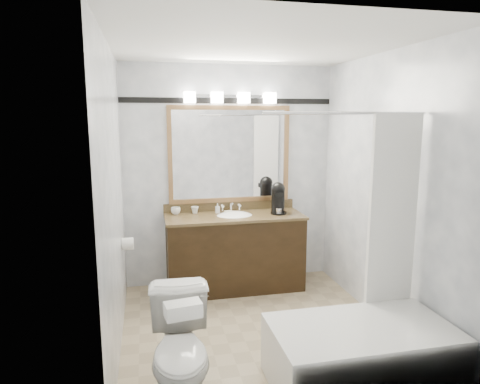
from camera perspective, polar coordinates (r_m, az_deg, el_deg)
room at (r=3.69m, az=2.46°, el=-0.54°), size 2.42×2.62×2.52m
vanity at (r=4.85m, az=-0.73°, el=-7.80°), size 1.53×0.58×0.97m
mirror at (r=4.89m, az=-1.39°, el=5.03°), size 1.40×0.04×1.10m
vanity_light_bar at (r=4.82m, az=-1.29°, el=12.49°), size 1.02×0.14×0.12m
accent_stripe at (r=4.89m, az=-1.44°, el=12.07°), size 2.40×0.01×0.06m
bathtub at (r=3.42m, az=16.04°, el=-19.15°), size 1.30×0.75×1.96m
tp_roll at (r=4.35m, az=-14.74°, el=-6.69°), size 0.11×0.12×0.12m
toilet at (r=3.06m, az=-7.83°, el=-20.42°), size 0.45×0.76×0.76m
tissue_box at (r=2.64m, az=-7.59°, el=-15.28°), size 0.23×0.15×0.09m
coffee_maker at (r=4.83m, az=5.10°, el=-0.69°), size 0.18×0.23×0.35m
cup_left at (r=4.82m, az=-8.57°, el=-2.49°), size 0.13×0.13×0.08m
cup_right at (r=4.85m, az=-6.04°, el=-2.39°), size 0.11×0.11×0.08m
soap_bottle_a at (r=4.84m, az=-3.02°, el=-2.17°), size 0.05×0.05×0.11m
soap_bar at (r=4.84m, az=-1.56°, el=-2.66°), size 0.10×0.08×0.03m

